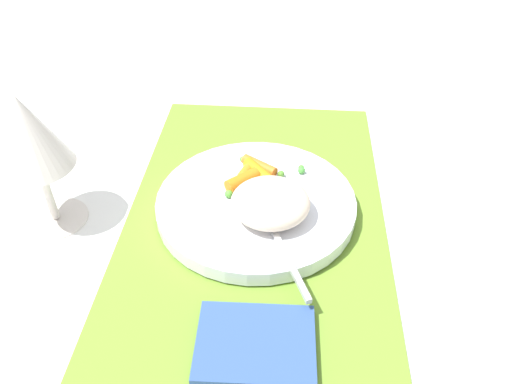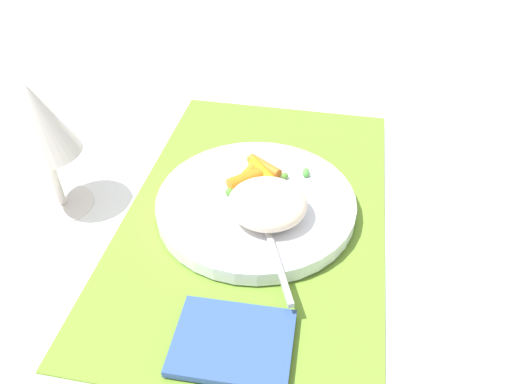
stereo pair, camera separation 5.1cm
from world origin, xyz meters
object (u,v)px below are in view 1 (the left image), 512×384
carrot_portion (250,174)px  fork (265,215)px  napkin (256,343)px  plate (256,204)px  rice_mound (270,203)px  wine_glass (28,136)px

carrot_portion → fork: (-0.07, -0.02, -0.00)m
napkin → plate: bearing=4.3°
carrot_portion → napkin: bearing=-173.9°
plate → napkin: plate is taller
carrot_portion → fork: 0.07m
plate → carrot_portion: (0.04, 0.01, 0.02)m
fork → carrot_portion: bearing=18.5°
rice_mound → napkin: 0.16m
plate → carrot_portion: 0.04m
wine_glass → napkin: wine_glass is taller
wine_glass → napkin: bearing=-122.3°
plate → carrot_portion: bearing=14.9°
rice_mound → napkin: size_ratio=0.81×
plate → fork: 0.04m
plate → wine_glass: 0.26m
rice_mound → wine_glass: 0.27m
plate → fork: size_ratio=1.18×
rice_mound → napkin: rice_mound is taller
fork → napkin: bearing=-179.6°
rice_mound → plate: bearing=32.4°
carrot_portion → fork: carrot_portion is taller
plate → wine_glass: bearing=96.9°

